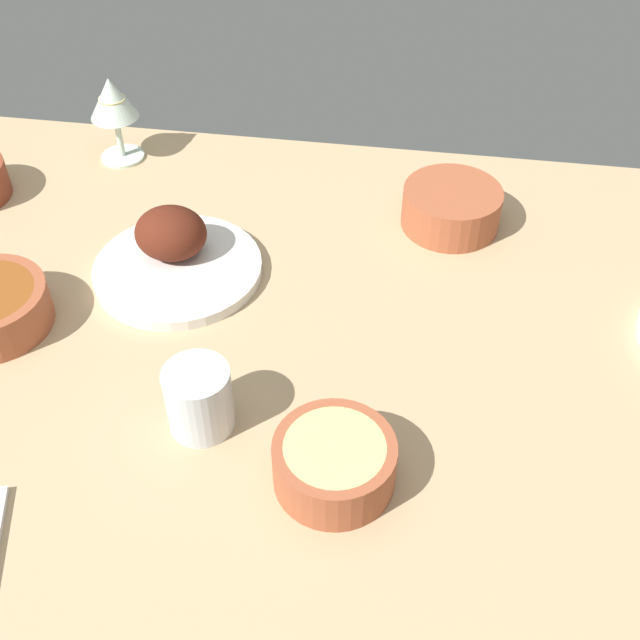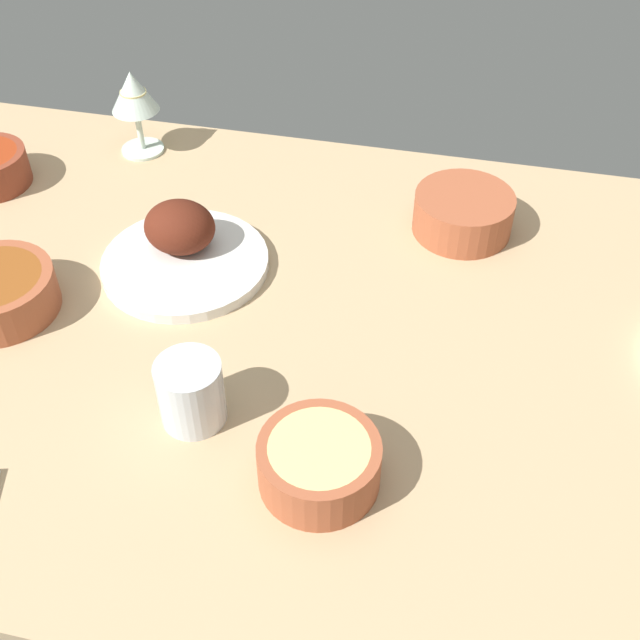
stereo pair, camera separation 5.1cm
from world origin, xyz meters
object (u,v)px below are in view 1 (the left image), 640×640
Objects in this scene: bowl_potatoes at (334,462)px; water_tumbler at (199,399)px; plate_near_viewer at (175,254)px; wine_glass at (112,103)px; bowl_cream at (451,206)px.

water_tumbler reaches higher than bowl_potatoes.
plate_near_viewer reaches higher than water_tumbler.
wine_glass is at bearing 122.61° from plate_near_viewer.
plate_near_viewer is at bearing 130.02° from bowl_potatoes.
water_tumbler is at bearing -68.00° from plate_near_viewer.
plate_near_viewer is 2.79× the size of water_tumbler.
bowl_cream is 49.71cm from water_tumbler.
bowl_cream is (10.54, 47.49, 0.11)cm from bowl_potatoes.
plate_near_viewer is at bearing -156.56° from bowl_cream.
wine_glass is (-43.15, 57.62, 6.83)cm from bowl_potatoes.
water_tumbler reaches higher than bowl_cream.
bowl_cream is at bearing -10.68° from wine_glass.
bowl_cream is 55.06cm from wine_glass.
plate_near_viewer is 31.92cm from wine_glass.
wine_glass is (-53.70, 10.13, 6.72)cm from bowl_cream.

